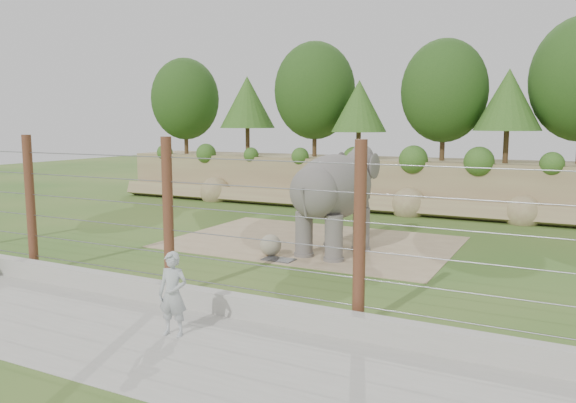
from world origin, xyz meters
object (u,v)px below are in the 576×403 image
at_px(stone_ball, 271,245).
at_px(elephant, 334,202).
at_px(barrier_fence, 168,218).
at_px(zookeeper, 173,294).

bearing_deg(stone_ball, elephant, 39.08).
bearing_deg(barrier_fence, stone_ball, 87.66).
height_order(elephant, stone_ball, elephant).
bearing_deg(stone_ball, barrier_fence, -92.34).
height_order(elephant, barrier_fence, barrier_fence).
xyz_separation_m(elephant, stone_ball, (-1.65, -1.34, -1.36)).
relative_size(barrier_fence, zookeeper, 11.66).
relative_size(stone_ball, zookeeper, 0.41).
xyz_separation_m(elephant, barrier_fence, (-1.85, -6.20, 0.26)).
bearing_deg(elephant, barrier_fence, -98.69).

